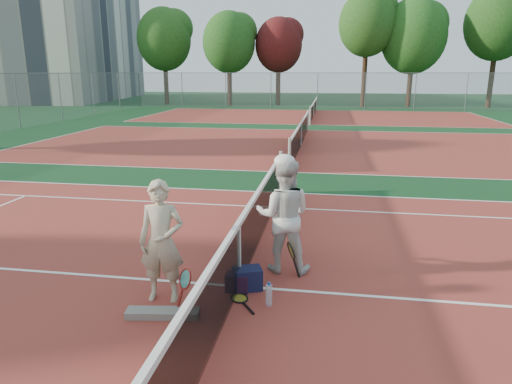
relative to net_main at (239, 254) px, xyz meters
The scene contains 24 objects.
ground 0.51m from the net_main, ahead, with size 130.00×130.00×0.00m, color #0E3518.
court_main 0.51m from the net_main, ahead, with size 23.77×10.97×0.01m, color maroon.
court_far_a 13.51m from the net_main, 90.00° to the left, with size 23.77×10.97×0.01m, color maroon.
court_far_b 27.00m from the net_main, 90.00° to the left, with size 23.77×10.97×0.01m, color maroon.
net_main is the anchor object (origin of this frame).
net_far_a 13.50m from the net_main, 90.00° to the left, with size 0.10×10.98×1.02m, color black, non-canonical shape.
net_far_b 27.00m from the net_main, 90.00° to the left, with size 0.10×10.98×1.02m, color black, non-canonical shape.
fence_back 34.01m from the net_main, 90.00° to the left, with size 32.00×0.06×3.00m, color slate, non-canonical shape.
apartment_block 52.62m from the net_main, 122.47° to the left, with size 10.00×22.00×15.00m, color beige.
player_a 1.15m from the net_main, 150.87° to the right, with size 0.62×0.41×1.70m, color #BDB193.
player_b 0.99m from the net_main, 51.39° to the left, with size 0.88×0.68×1.81m, color silver.
racket_red 0.99m from the net_main, 125.86° to the right, with size 0.23×0.27×0.58m, color maroon, non-canonical shape.
racket_black_held 0.85m from the net_main, 28.70° to the left, with size 0.20×0.27×0.58m, color black, non-canonical shape.
racket_spare 0.63m from the net_main, 78.86° to the right, with size 0.60×0.27×0.03m, color black, non-canonical shape.
sports_bag_navy 0.37m from the net_main, 21.88° to the right, with size 0.41×0.28×0.33m, color black.
sports_bag_purple 0.40m from the net_main, 89.79° to the right, with size 0.33×0.23×0.27m, color black.
net_cover_canvas 1.37m from the net_main, 129.03° to the right, with size 0.94×0.22×0.10m, color slate.
water_bottle 0.78m from the net_main, 43.65° to the right, with size 0.09×0.09×0.30m, color #C9E1FF.
tree_back_0 40.85m from the net_main, 111.45° to the left, with size 5.12×5.12×9.02m.
tree_back_1 38.18m from the net_main, 102.66° to the left, with size 4.82×4.82×8.47m.
tree_back_maroon 38.65m from the net_main, 95.76° to the left, with size 4.36×4.36×8.01m.
tree_back_3 37.71m from the net_main, 83.80° to the left, with size 4.91×4.91×9.96m.
tree_back_4 38.88m from the net_main, 77.90° to the left, with size 5.66×5.66×9.36m.
tree_back_5 41.29m from the net_main, 68.45° to the left, with size 5.53×5.53×10.31m.
Camera 1 is at (1.23, -6.03, 3.07)m, focal length 32.00 mm.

